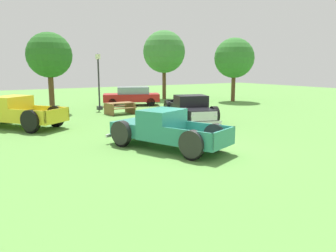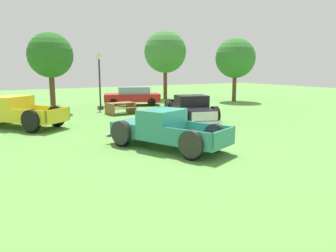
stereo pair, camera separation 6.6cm
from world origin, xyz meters
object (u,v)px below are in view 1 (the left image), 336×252
(pickup_truck_foreground, at_px, (161,129))
(trash_can, at_px, (181,104))
(pickup_truck_behind_right, at_px, (191,110))
(picnic_table, at_px, (120,107))
(oak_tree_east, at_px, (234,58))
(oak_tree_west, at_px, (49,55))
(oak_tree_center, at_px, (164,52))
(pickup_truck_behind_left, at_px, (11,112))
(sedan_distant_a, at_px, (132,96))
(lamp_post_near, at_px, (99,80))

(pickup_truck_foreground, relative_size, trash_can, 5.55)
(pickup_truck_foreground, relative_size, pickup_truck_behind_right, 0.97)
(picnic_table, height_order, oak_tree_east, oak_tree_east)
(oak_tree_west, bearing_deg, trash_can, -24.04)
(picnic_table, relative_size, oak_tree_east, 0.33)
(oak_tree_center, bearing_deg, trash_can, -112.72)
(picnic_table, height_order, trash_can, trash_can)
(pickup_truck_behind_left, xyz_separation_m, pickup_truck_behind_right, (8.99, -3.71, -0.04))
(sedan_distant_a, height_order, oak_tree_center, oak_tree_center)
(pickup_truck_behind_right, xyz_separation_m, sedan_distant_a, (0.85, 9.71, 0.05))
(pickup_truck_behind_left, xyz_separation_m, trash_can, (11.40, 0.98, -0.31))
(lamp_post_near, bearing_deg, sedan_distant_a, 21.99)
(sedan_distant_a, distance_m, trash_can, 5.27)
(oak_tree_center, bearing_deg, sedan_distant_a, -147.37)
(pickup_truck_foreground, height_order, oak_tree_center, oak_tree_center)
(pickup_truck_behind_right, distance_m, trash_can, 5.28)
(pickup_truck_behind_left, height_order, picnic_table, pickup_truck_behind_left)
(pickup_truck_foreground, bearing_deg, oak_tree_west, 96.16)
(oak_tree_west, distance_m, oak_tree_center, 12.59)
(pickup_truck_behind_left, bearing_deg, sedan_distant_a, 31.41)
(pickup_truck_behind_right, height_order, oak_tree_east, oak_tree_east)
(pickup_truck_foreground, distance_m, oak_tree_west, 13.13)
(lamp_post_near, bearing_deg, pickup_truck_behind_left, -144.47)
(lamp_post_near, distance_m, trash_can, 6.33)
(sedan_distant_a, xyz_separation_m, picnic_table, (-2.95, -4.35, -0.30))
(sedan_distant_a, height_order, trash_can, sedan_distant_a)
(pickup_truck_foreground, bearing_deg, sedan_distant_a, 69.14)
(pickup_truck_behind_right, bearing_deg, oak_tree_center, 65.59)
(pickup_truck_behind_right, xyz_separation_m, oak_tree_east, (10.19, 7.76, 3.17))
(oak_tree_west, bearing_deg, pickup_truck_foreground, -83.84)
(pickup_truck_foreground, height_order, oak_tree_west, oak_tree_west)
(pickup_truck_behind_right, bearing_deg, lamp_post_near, 106.16)
(pickup_truck_behind_left, bearing_deg, oak_tree_west, 56.17)
(pickup_truck_behind_left, distance_m, oak_tree_center, 17.88)
(pickup_truck_foreground, xyz_separation_m, pickup_truck_behind_left, (-4.50, 8.00, 0.06))
(pickup_truck_foreground, xyz_separation_m, oak_tree_center, (10.35, 17.22, 3.83))
(pickup_truck_foreground, relative_size, sedan_distant_a, 1.08)
(picnic_table, bearing_deg, oak_tree_west, 141.16)
(pickup_truck_behind_right, relative_size, lamp_post_near, 1.31)
(sedan_distant_a, xyz_separation_m, lamp_post_near, (-3.28, -1.32, 1.37))
(lamp_post_near, distance_m, picnic_table, 3.47)
(oak_tree_east, xyz_separation_m, oak_tree_west, (-16.04, 0.62, -0.01))
(lamp_post_near, bearing_deg, oak_tree_west, -179.87)
(sedan_distant_a, height_order, picnic_table, sedan_distant_a)
(pickup_truck_behind_left, bearing_deg, oak_tree_center, 31.83)
(lamp_post_near, height_order, trash_can, lamp_post_near)
(pickup_truck_foreground, xyz_separation_m, trash_can, (6.90, 8.98, -0.25))
(trash_can, bearing_deg, oak_tree_west, 155.96)
(pickup_truck_behind_right, height_order, sedan_distant_a, pickup_truck_behind_right)
(picnic_table, bearing_deg, lamp_post_near, 96.15)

